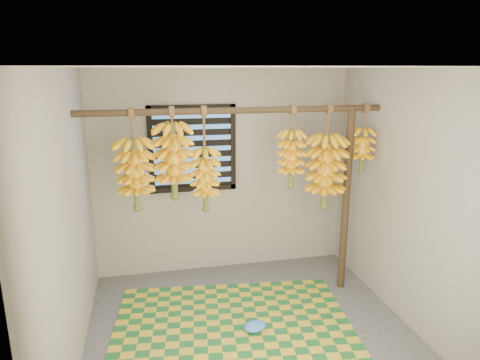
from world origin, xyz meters
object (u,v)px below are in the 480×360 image
object	(u,v)px
support_post	(346,202)
banana_bunch_f	(362,150)
banana_bunch_d	(291,159)
banana_bunch_e	(326,172)
banana_bunch_b	(174,161)
banana_bunch_c	(205,179)
woven_mat	(234,331)
banana_bunch_a	(135,174)
plastic_bag	(255,326)

from	to	relation	value
support_post	banana_bunch_f	world-z (taller)	banana_bunch_f
support_post	banana_bunch_d	xyz separation A→B (m)	(-0.63, -0.00, 0.50)
banana_bunch_e	banana_bunch_b	bearing A→B (deg)	-180.00
support_post	banana_bunch_c	xyz separation A→B (m)	(-1.52, 0.00, 0.34)
woven_mat	banana_bunch_e	bearing A→B (deg)	28.25
banana_bunch_d	woven_mat	bearing A→B (deg)	-140.56
banana_bunch_a	banana_bunch_b	world-z (taller)	same
support_post	banana_bunch_d	bearing A→B (deg)	-180.00
banana_bunch_b	banana_bunch_f	world-z (taller)	same
plastic_bag	banana_bunch_f	world-z (taller)	banana_bunch_f
banana_bunch_b	banana_bunch_e	world-z (taller)	same
banana_bunch_d	banana_bunch_f	xyz separation A→B (m)	(0.78, 0.00, 0.06)
banana_bunch_c	banana_bunch_f	distance (m)	1.68
banana_bunch_a	banana_bunch_f	world-z (taller)	same
banana_bunch_d	banana_bunch_b	bearing A→B (deg)	180.00
banana_bunch_a	banana_bunch_c	bearing A→B (deg)	0.00
woven_mat	banana_bunch_d	world-z (taller)	banana_bunch_d
banana_bunch_b	banana_bunch_f	distance (m)	1.97
banana_bunch_a	banana_bunch_d	xyz separation A→B (m)	(1.54, 0.00, 0.08)
banana_bunch_a	banana_bunch_e	size ratio (longest dim) A/B	0.89
plastic_bag	banana_bunch_c	xyz separation A→B (m)	(-0.35, 0.63, 1.28)
banana_bunch_e	banana_bunch_d	bearing A→B (deg)	-180.00
support_post	banana_bunch_b	size ratio (longest dim) A/B	2.26
support_post	banana_bunch_e	size ratio (longest dim) A/B	1.83
support_post	banana_bunch_a	size ratio (longest dim) A/B	2.04
banana_bunch_a	banana_bunch_b	bearing A→B (deg)	0.00
support_post	banana_bunch_b	bearing A→B (deg)	-180.00
plastic_bag	banana_bunch_f	size ratio (longest dim) A/B	0.31
support_post	banana_bunch_e	world-z (taller)	banana_bunch_e
plastic_bag	banana_bunch_d	xyz separation A→B (m)	(0.53, 0.63, 1.45)
banana_bunch_b	plastic_bag	bearing A→B (deg)	-44.01
plastic_bag	banana_bunch_b	xyz separation A→B (m)	(-0.65, 0.63, 1.48)
plastic_bag	banana_bunch_d	world-z (taller)	banana_bunch_d
banana_bunch_a	banana_bunch_c	size ratio (longest dim) A/B	0.95
plastic_bag	banana_bunch_f	xyz separation A→B (m)	(1.31, 0.63, 1.51)
woven_mat	banana_bunch_a	size ratio (longest dim) A/B	2.30
banana_bunch_d	banana_bunch_a	bearing A→B (deg)	180.00
banana_bunch_a	banana_bunch_b	distance (m)	0.38
banana_bunch_e	woven_mat	bearing A→B (deg)	-151.75
woven_mat	banana_bunch_a	distance (m)	1.74
support_post	banana_bunch_f	bearing A→B (deg)	0.00
banana_bunch_b	banana_bunch_e	xyz separation A→B (m)	(1.57, 0.00, -0.19)
banana_bunch_b	banana_bunch_d	distance (m)	1.18
banana_bunch_d	banana_bunch_f	bearing A→B (deg)	0.00
woven_mat	banana_bunch_e	world-z (taller)	banana_bunch_e
banana_bunch_f	banana_bunch_c	bearing A→B (deg)	-180.00
plastic_bag	banana_bunch_a	distance (m)	1.81
banana_bunch_d	banana_bunch_e	size ratio (longest dim) A/B	0.78
banana_bunch_a	banana_bunch_b	xyz separation A→B (m)	(0.36, 0.00, 0.11)
banana_bunch_f	woven_mat	bearing A→B (deg)	-158.47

